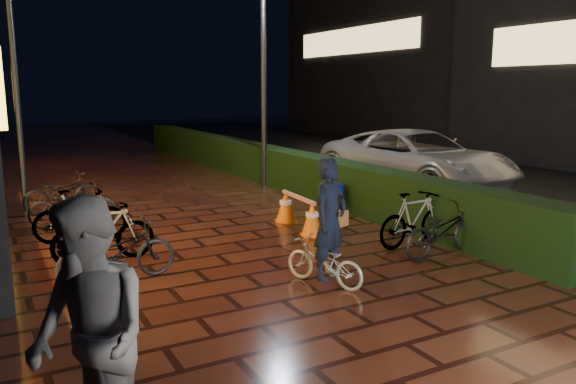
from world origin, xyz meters
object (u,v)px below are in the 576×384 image
cyclist (327,239)px  cart_assembly (331,192)px  van (416,159)px  bystander_person (89,339)px  traffic_barrier (298,212)px

cyclist → cart_assembly: bearing=56.3°
van → cart_assembly: size_ratio=5.82×
bystander_person → traffic_barrier: bearing=123.4°
van → cyclist: 7.92m
bystander_person → cart_assembly: bystander_person is taller
van → traffic_barrier: (-4.82, -2.23, -0.46)m
bystander_person → cart_assembly: size_ratio=2.04×
cyclist → cart_assembly: 4.25m
bystander_person → cyclist: (3.39, 2.36, -0.32)m
cyclist → bystander_person: bearing=-145.2°
bystander_person → traffic_barrier: bystander_person is taller
bystander_person → van: (9.42, 7.49, -0.19)m
van → cyclist: (-6.03, -5.13, -0.13)m
cart_assembly → cyclist: bearing=-123.7°
bystander_person → cyclist: 4.14m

